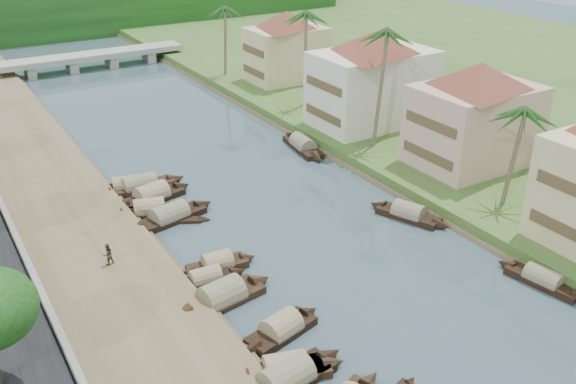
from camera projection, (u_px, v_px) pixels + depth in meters
ground at (404, 311)px, 42.11m from camera, size 220.00×220.00×0.00m
left_bank at (77, 240)px, 49.84m from camera, size 10.00×180.00×0.80m
right_bank at (418, 150)px, 66.15m from camera, size 16.00×180.00×1.20m
retaining_wall at (18, 243)px, 47.46m from camera, size 0.40×180.00×1.10m
treeline at (46, 14)px, 117.39m from camera, size 120.00×14.00×8.00m
bridge at (91, 58)px, 96.81m from camera, size 28.00×4.00×2.40m
building_mid at (475, 113)px, 59.60m from camera, size 14.11×14.11×9.70m
building_far at (373, 77)px, 69.81m from camera, size 15.59×15.59×10.20m
building_distant at (286, 45)px, 85.89m from camera, size 12.62×12.62×9.20m
sampan_3 at (286, 380)px, 35.68m from camera, size 8.69×3.03×2.28m
sampan_4 at (286, 370)px, 36.42m from camera, size 7.35×3.61×2.07m
sampan_5 at (281, 330)px, 39.73m from camera, size 6.92×3.28×2.16m
sampan_6 at (222, 298)px, 42.79m from camera, size 8.56×3.23×2.46m
sampan_7 at (206, 279)px, 44.84m from camera, size 6.29×1.78×1.73m
sampan_8 at (217, 265)px, 46.54m from camera, size 6.27×2.00×1.95m
sampan_9 at (170, 217)px, 53.20m from camera, size 9.05×3.58×2.24m
sampan_10 at (149, 210)px, 54.30m from camera, size 7.66×3.47×2.09m
sampan_11 at (152, 196)px, 56.70m from camera, size 8.38×3.45×2.34m
sampan_12 at (140, 186)px, 58.64m from camera, size 8.95×1.86×2.14m
sampan_13 at (127, 187)px, 58.57m from camera, size 7.12×3.27×1.95m
sampan_14 at (543, 280)px, 44.70m from camera, size 2.60×7.44×1.83m
sampan_15 at (409, 214)px, 53.66m from camera, size 4.26×7.62×2.06m
sampan_16 at (303, 146)px, 67.70m from camera, size 2.91×9.30×2.23m
canoe_2 at (175, 221)px, 53.23m from camera, size 5.78×3.43×0.87m
palm_1 at (518, 113)px, 50.35m from camera, size 3.20×3.20×9.61m
palm_2 at (382, 34)px, 60.83m from camera, size 3.20×3.20×13.13m
palm_3 at (305, 15)px, 73.08m from camera, size 3.20×3.20×12.49m
palm_7 at (223, 9)px, 86.30m from camera, size 3.20×3.20×10.70m
tree_6 at (400, 71)px, 73.44m from camera, size 4.46×4.46×6.71m
person_far at (108, 254)px, 45.54m from camera, size 0.92×0.80×1.61m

